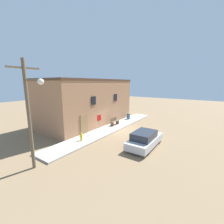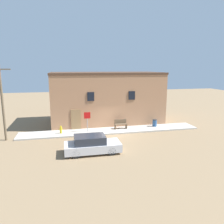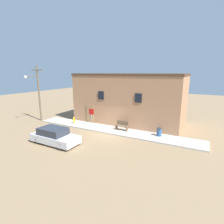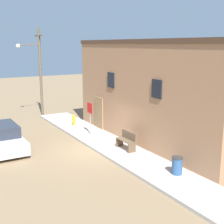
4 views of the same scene
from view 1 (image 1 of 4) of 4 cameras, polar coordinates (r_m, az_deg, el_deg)
name	(u,v)px [view 1 (image 1 of 4)]	position (r m, az deg, el deg)	size (l,w,h in m)	color
ground_plane	(120,130)	(17.40, 2.90, -6.93)	(80.00, 80.00, 0.00)	#846B4C
sidewalk	(112,128)	(17.97, -0.16, -6.09)	(18.04, 2.24, 0.14)	#B2ADA3
brick_building	(87,102)	(20.25, -9.60, 3.94)	(12.51, 6.34, 5.83)	#A87551
fire_hydrant	(81,137)	(14.22, -11.61, -9.14)	(0.41, 0.19, 0.75)	gold
stop_sign	(99,121)	(15.69, -4.94, -3.26)	(0.62, 0.06, 1.96)	gray
bench	(114,121)	(18.84, 0.95, -3.63)	(1.26, 0.44, 0.95)	brown
trash_bin	(128,116)	(22.06, 6.24, -1.69)	(0.47, 0.47, 0.76)	#2D517F
utility_pole	(30,110)	(10.07, -28.86, 0.62)	(1.80, 1.88, 6.75)	brown
parked_car	(145,139)	(13.21, 12.31, -10.13)	(4.20, 1.78, 1.37)	black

